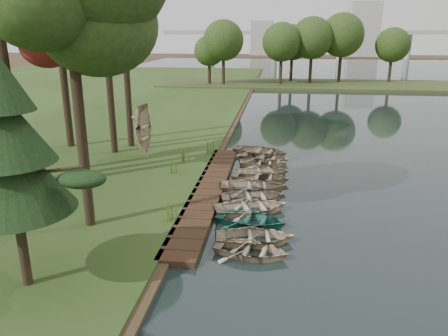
# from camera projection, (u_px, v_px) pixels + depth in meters

# --- Properties ---
(ground) EXTENTS (300.00, 300.00, 0.00)m
(ground) POSITION_uv_depth(u_px,v_px,m) (238.00, 195.00, 23.71)
(ground) COLOR #3D2F1D
(boardwalk) EXTENTS (1.60, 16.00, 0.30)m
(boardwalk) POSITION_uv_depth(u_px,v_px,m) (209.00, 191.00, 23.85)
(boardwalk) COLOR #352114
(boardwalk) RESTS_ON ground
(peninsula) EXTENTS (50.00, 14.00, 0.45)m
(peninsula) POSITION_uv_depth(u_px,v_px,m) (317.00, 85.00, 69.99)
(peninsula) COLOR #35401C
(peninsula) RESTS_ON ground
(far_trees) EXTENTS (45.60, 5.60, 8.80)m
(far_trees) POSITION_uv_depth(u_px,v_px,m) (298.00, 45.00, 68.53)
(far_trees) COLOR black
(far_trees) RESTS_ON peninsula
(bridge) EXTENTS (95.90, 4.00, 8.60)m
(bridge) POSITION_uv_depth(u_px,v_px,m) (315.00, 36.00, 133.65)
(bridge) COLOR #A5A5A0
(bridge) RESTS_ON ground
(building_a) EXTENTS (10.00, 8.00, 18.00)m
(building_a) POSITION_uv_depth(u_px,v_px,m) (364.00, 29.00, 149.88)
(building_a) COLOR #A5A5A0
(building_a) RESTS_ON ground
(building_b) EXTENTS (8.00, 8.00, 12.00)m
(building_b) POSITION_uv_depth(u_px,v_px,m) (262.00, 38.00, 159.70)
(building_b) COLOR #A5A5A0
(building_b) RESTS_ON ground
(rowboat_0) EXTENTS (3.39, 2.72, 0.63)m
(rowboat_0) POSITION_uv_depth(u_px,v_px,m) (251.00, 248.00, 17.10)
(rowboat_0) COLOR tan
(rowboat_0) RESTS_ON water
(rowboat_1) EXTENTS (3.60, 2.79, 0.69)m
(rowboat_1) POSITION_uv_depth(u_px,v_px,m) (255.00, 235.00, 18.09)
(rowboat_1) COLOR tan
(rowboat_1) RESTS_ON water
(rowboat_2) EXTENTS (3.71, 2.99, 0.68)m
(rowboat_2) POSITION_uv_depth(u_px,v_px,m) (251.00, 218.00, 19.78)
(rowboat_2) COLOR #297365
(rowboat_2) RESTS_ON water
(rowboat_3) EXTENTS (4.27, 3.63, 0.75)m
(rowboat_3) POSITION_uv_depth(u_px,v_px,m) (251.00, 206.00, 21.08)
(rowboat_3) COLOR tan
(rowboat_3) RESTS_ON water
(rowboat_4) EXTENTS (3.85, 3.18, 0.69)m
(rowboat_4) POSITION_uv_depth(u_px,v_px,m) (253.00, 195.00, 22.54)
(rowboat_4) COLOR tan
(rowboat_4) RESTS_ON water
(rowboat_5) EXTENTS (3.92, 2.98, 0.76)m
(rowboat_5) POSITION_uv_depth(u_px,v_px,m) (254.00, 185.00, 23.95)
(rowboat_5) COLOR tan
(rowboat_5) RESTS_ON water
(rowboat_6) EXTENTS (3.70, 2.86, 0.71)m
(rowboat_6) POSITION_uv_depth(u_px,v_px,m) (260.00, 176.00, 25.48)
(rowboat_6) COLOR tan
(rowboat_6) RESTS_ON water
(rowboat_7) EXTENTS (3.63, 2.91, 0.67)m
(rowboat_7) POSITION_uv_depth(u_px,v_px,m) (263.00, 171.00, 26.50)
(rowboat_7) COLOR tan
(rowboat_7) RESTS_ON water
(rowboat_8) EXTENTS (3.18, 2.38, 0.63)m
(rowboat_8) POSITION_uv_depth(u_px,v_px,m) (263.00, 161.00, 28.45)
(rowboat_8) COLOR tan
(rowboat_8) RESTS_ON water
(rowboat_9) EXTENTS (3.88, 3.23, 0.69)m
(rowboat_9) POSITION_uv_depth(u_px,v_px,m) (265.00, 156.00, 29.46)
(rowboat_9) COLOR tan
(rowboat_9) RESTS_ON water
(rowboat_10) EXTENTS (4.62, 3.93, 0.81)m
(rowboat_10) POSITION_uv_depth(u_px,v_px,m) (260.00, 150.00, 30.81)
(rowboat_10) COLOR tan
(rowboat_10) RESTS_ON water
(stored_rowboat) EXTENTS (3.89, 3.02, 0.74)m
(stored_rowboat) POSITION_uv_depth(u_px,v_px,m) (146.00, 151.00, 29.79)
(stored_rowboat) COLOR tan
(stored_rowboat) RESTS_ON bank
(tree_0) EXTENTS (5.01, 5.01, 11.42)m
(tree_0) POSITION_uv_depth(u_px,v_px,m) (68.00, 3.00, 16.61)
(tree_0) COLOR black
(tree_0) RESTS_ON bank
(tree_2) EXTENTS (3.65, 3.65, 9.62)m
(tree_2) POSITION_uv_depth(u_px,v_px,m) (70.00, 36.00, 23.09)
(tree_2) COLOR black
(tree_2) RESTS_ON bank
(pine_tree) EXTENTS (3.80, 3.80, 7.80)m
(pine_tree) POSITION_uv_depth(u_px,v_px,m) (8.00, 149.00, 13.40)
(pine_tree) COLOR black
(pine_tree) RESTS_ON bank
(reeds_0) EXTENTS (0.60, 0.60, 1.13)m
(reeds_0) POSITION_uv_depth(u_px,v_px,m) (171.00, 209.00, 19.59)
(reeds_0) COLOR #3F661E
(reeds_0) RESTS_ON bank
(reeds_1) EXTENTS (0.60, 0.60, 0.92)m
(reeds_1) POSITION_uv_depth(u_px,v_px,m) (172.00, 165.00, 26.28)
(reeds_1) COLOR #3F661E
(reeds_1) RESTS_ON bank
(reeds_2) EXTENTS (0.60, 0.60, 1.13)m
(reeds_2) POSITION_uv_depth(u_px,v_px,m) (185.00, 153.00, 28.42)
(reeds_2) COLOR #3F661E
(reeds_2) RESTS_ON bank
(reeds_3) EXTENTS (0.60, 0.60, 1.09)m
(reeds_3) POSITION_uv_depth(u_px,v_px,m) (210.00, 146.00, 30.41)
(reeds_3) COLOR #3F661E
(reeds_3) RESTS_ON bank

